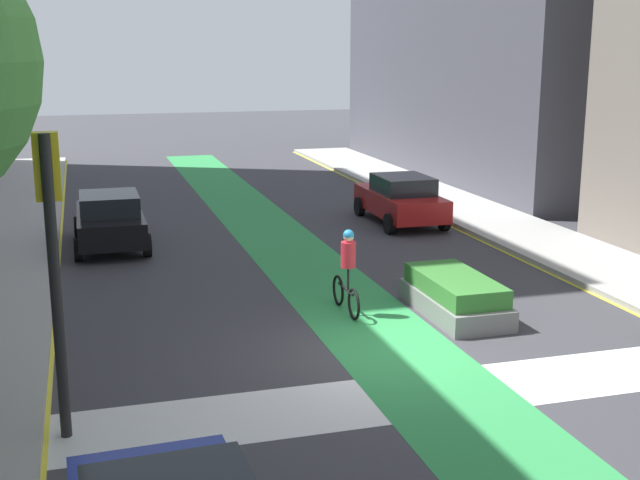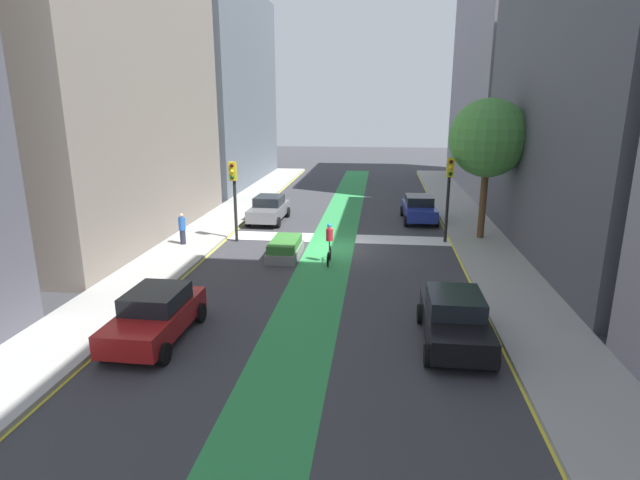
{
  "view_description": "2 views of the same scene",
  "coord_description": "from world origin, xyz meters",
  "px_view_note": "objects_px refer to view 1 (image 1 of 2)",
  "views": [
    {
      "loc": [
        -5.2,
        -13.62,
        5.55
      ],
      "look_at": [
        -0.32,
        3.15,
        1.48
      ],
      "focal_mm": 46.22,
      "sensor_mm": 36.0,
      "label": 1
    },
    {
      "loc": [
        -2.16,
        24.77,
        7.19
      ],
      "look_at": [
        0.31,
        3.89,
        1.48
      ],
      "focal_mm": 28.69,
      "sensor_mm": 36.0,
      "label": 2
    }
  ],
  "objects_px": {
    "traffic_signal_near_left": "(51,228)",
    "car_red_right_far": "(401,199)",
    "median_planter": "(455,296)",
    "cyclist_in_lane": "(347,270)",
    "car_black_left_far": "(110,220)"
  },
  "relations": [
    {
      "from": "traffic_signal_near_left",
      "to": "cyclist_in_lane",
      "type": "distance_m",
      "value": 7.42
    },
    {
      "from": "car_red_right_far",
      "to": "cyclist_in_lane",
      "type": "xyz_separation_m",
      "value": [
        -4.57,
        -8.42,
        0.17
      ]
    },
    {
      "from": "car_red_right_far",
      "to": "median_planter",
      "type": "bearing_deg",
      "value": -104.65
    },
    {
      "from": "car_black_left_far",
      "to": "cyclist_in_lane",
      "type": "xyz_separation_m",
      "value": [
        4.61,
        -7.65,
        0.17
      ]
    },
    {
      "from": "traffic_signal_near_left",
      "to": "car_red_right_far",
      "type": "relative_size",
      "value": 1.05
    },
    {
      "from": "median_planter",
      "to": "cyclist_in_lane",
      "type": "bearing_deg",
      "value": 162.53
    },
    {
      "from": "traffic_signal_near_left",
      "to": "car_red_right_far",
      "type": "height_order",
      "value": "traffic_signal_near_left"
    },
    {
      "from": "car_black_left_far",
      "to": "median_planter",
      "type": "distance_m",
      "value": 10.76
    },
    {
      "from": "car_red_right_far",
      "to": "cyclist_in_lane",
      "type": "bearing_deg",
      "value": -118.51
    },
    {
      "from": "traffic_signal_near_left",
      "to": "car_black_left_far",
      "type": "relative_size",
      "value": 1.06
    },
    {
      "from": "car_black_left_far",
      "to": "car_red_right_far",
      "type": "bearing_deg",
      "value": 4.82
    },
    {
      "from": "traffic_signal_near_left",
      "to": "median_planter",
      "type": "xyz_separation_m",
      "value": [
        7.93,
        3.5,
        -2.7
      ]
    },
    {
      "from": "car_red_right_far",
      "to": "median_planter",
      "type": "distance_m",
      "value": 9.43
    },
    {
      "from": "car_red_right_far",
      "to": "traffic_signal_near_left",
      "type": "bearing_deg",
      "value": -129.26
    },
    {
      "from": "car_black_left_far",
      "to": "car_red_right_far",
      "type": "distance_m",
      "value": 9.21
    }
  ]
}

